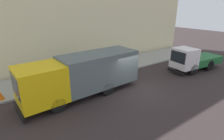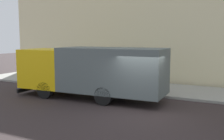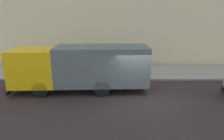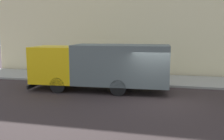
% 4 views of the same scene
% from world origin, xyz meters
% --- Properties ---
extents(ground, '(80.00, 80.00, 0.00)m').
position_xyz_m(ground, '(0.00, 0.00, 0.00)').
color(ground, '#302727').
extents(sidewalk, '(4.11, 30.00, 0.14)m').
position_xyz_m(sidewalk, '(5.05, 0.00, 0.07)').
color(sidewalk, gray).
rests_on(sidewalk, ground).
extents(building_facade, '(0.50, 30.00, 11.09)m').
position_xyz_m(building_facade, '(7.61, 0.00, 5.54)').
color(building_facade, beige).
rests_on(building_facade, ground).
extents(large_utility_truck, '(2.77, 8.51, 2.82)m').
position_xyz_m(large_utility_truck, '(1.14, 3.41, 1.60)').
color(large_utility_truck, yellow).
rests_on(large_utility_truck, ground).
extents(small_flatbed_truck, '(2.48, 5.84, 2.33)m').
position_xyz_m(small_flatbed_truck, '(-0.39, -7.46, 1.11)').
color(small_flatbed_truck, white).
rests_on(small_flatbed_truck, ground).
extents(pedestrian_walking, '(0.38, 0.38, 1.67)m').
position_xyz_m(pedestrian_walking, '(4.31, 4.23, 1.02)').
color(pedestrian_walking, black).
rests_on(pedestrian_walking, sidewalk).
extents(traffic_cone_orange, '(0.44, 0.44, 0.63)m').
position_xyz_m(traffic_cone_orange, '(3.45, 8.31, 0.45)').
color(traffic_cone_orange, orange).
rests_on(traffic_cone_orange, sidewalk).
extents(street_sign_post, '(0.44, 0.08, 2.21)m').
position_xyz_m(street_sign_post, '(3.32, 1.45, 1.46)').
color(street_sign_post, '#4C5156').
rests_on(street_sign_post, sidewalk).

